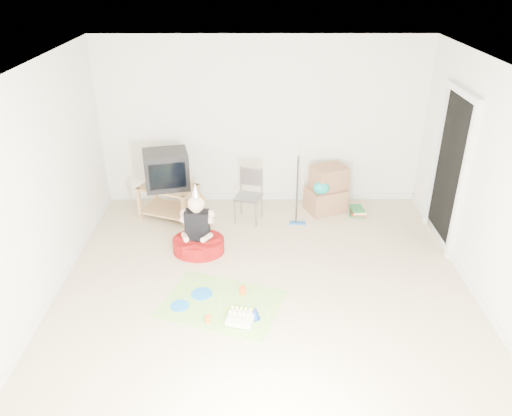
{
  "coord_description": "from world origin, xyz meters",
  "views": [
    {
      "loc": [
        -0.12,
        -4.9,
        3.61
      ],
      "look_at": [
        -0.1,
        0.4,
        0.9
      ],
      "focal_mm": 35.0,
      "sensor_mm": 36.0,
      "label": 1
    }
  ],
  "objects_px": {
    "folding_chair": "(248,197)",
    "birthday_cake": "(240,320)",
    "cardboard_boxes": "(326,190)",
    "tv_stand": "(169,199)",
    "crt_tv": "(166,169)",
    "seated_woman": "(198,237)"
  },
  "relations": [
    {
      "from": "folding_chair",
      "to": "birthday_cake",
      "type": "xyz_separation_m",
      "value": [
        -0.07,
        -2.35,
        -0.36
      ]
    },
    {
      "from": "folding_chair",
      "to": "cardboard_boxes",
      "type": "height_order",
      "value": "folding_chair"
    },
    {
      "from": "tv_stand",
      "to": "folding_chair",
      "type": "xyz_separation_m",
      "value": [
        1.21,
        -0.12,
        0.1
      ]
    },
    {
      "from": "cardboard_boxes",
      "to": "birthday_cake",
      "type": "xyz_separation_m",
      "value": [
        -1.27,
        -2.69,
        -0.3
      ]
    },
    {
      "from": "crt_tv",
      "to": "folding_chair",
      "type": "distance_m",
      "value": 1.27
    },
    {
      "from": "crt_tv",
      "to": "birthday_cake",
      "type": "distance_m",
      "value": 2.83
    },
    {
      "from": "crt_tv",
      "to": "cardboard_boxes",
      "type": "bearing_deg",
      "value": -7.88
    },
    {
      "from": "folding_chair",
      "to": "cardboard_boxes",
      "type": "bearing_deg",
      "value": 15.74
    },
    {
      "from": "crt_tv",
      "to": "folding_chair",
      "type": "relative_size",
      "value": 0.78
    },
    {
      "from": "cardboard_boxes",
      "to": "birthday_cake",
      "type": "distance_m",
      "value": 2.99
    },
    {
      "from": "tv_stand",
      "to": "crt_tv",
      "type": "xyz_separation_m",
      "value": [
        0.0,
        -0.0,
        0.48
      ]
    },
    {
      "from": "cardboard_boxes",
      "to": "tv_stand",
      "type": "bearing_deg",
      "value": -174.87
    },
    {
      "from": "folding_chair",
      "to": "cardboard_boxes",
      "type": "distance_m",
      "value": 1.25
    },
    {
      "from": "cardboard_boxes",
      "to": "seated_woman",
      "type": "bearing_deg",
      "value": -146.87
    },
    {
      "from": "tv_stand",
      "to": "crt_tv",
      "type": "bearing_deg",
      "value": -90.0
    },
    {
      "from": "cardboard_boxes",
      "to": "birthday_cake",
      "type": "relative_size",
      "value": 2.15
    },
    {
      "from": "crt_tv",
      "to": "folding_chair",
      "type": "bearing_deg",
      "value": -18.83
    },
    {
      "from": "crt_tv",
      "to": "cardboard_boxes",
      "type": "relative_size",
      "value": 0.88
    },
    {
      "from": "folding_chair",
      "to": "seated_woman",
      "type": "distance_m",
      "value": 1.12
    },
    {
      "from": "crt_tv",
      "to": "folding_chair",
      "type": "height_order",
      "value": "crt_tv"
    },
    {
      "from": "seated_woman",
      "to": "birthday_cake",
      "type": "xyz_separation_m",
      "value": [
        0.6,
        -1.47,
        -0.18
      ]
    },
    {
      "from": "birthday_cake",
      "to": "seated_woman",
      "type": "bearing_deg",
      "value": 112.19
    }
  ]
}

